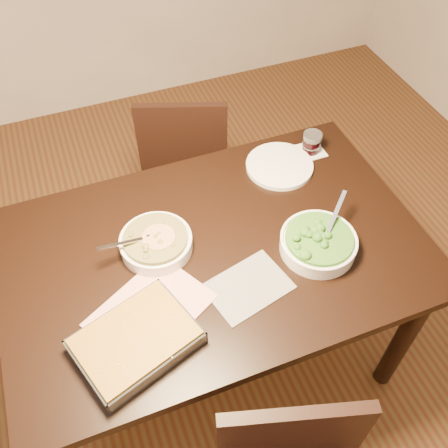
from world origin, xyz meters
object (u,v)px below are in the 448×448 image
table (215,265)px  dinner_plate (279,166)px  stew_bowl (156,242)px  chair_far (185,156)px  wine_tumbler (312,142)px  broccoli_bowl (318,242)px  baking_dish (136,341)px

table → dinner_plate: (0.37, 0.28, 0.10)m
stew_bowl → chair_far: 0.84m
wine_tumbler → dinner_plate: 0.16m
stew_bowl → broccoli_bowl: (0.50, -0.19, 0.00)m
broccoli_bowl → chair_far: 0.97m
baking_dish → chair_far: 1.17m
dinner_plate → baking_dish: bearing=-143.0°
table → baking_dish: bearing=-142.9°
stew_bowl → wine_tumbler: bearing=19.4°
chair_far → wine_tumbler: bearing=149.6°
broccoli_bowl → wine_tumbler: (0.21, 0.44, 0.01)m
stew_bowl → chair_far: size_ratio=0.32×
baking_dish → chair_far: (0.47, 1.03, -0.31)m
baking_dish → table: bearing=18.5°
wine_tumbler → dinner_plate: size_ratio=0.32×
stew_bowl → wine_tumbler: 0.74m
table → stew_bowl: stew_bowl is taller
table → chair_far: size_ratio=1.68×
table → wine_tumbler: bearing=31.3°
table → broccoli_bowl: 0.36m
table → dinner_plate: 0.47m
stew_bowl → baking_dish: 0.35m
baking_dish → chair_far: size_ratio=0.46×
table → stew_bowl: (-0.18, 0.07, 0.13)m
stew_bowl → baking_dish: size_ratio=0.69×
table → stew_bowl: 0.23m
table → baking_dish: baking_dish is taller
wine_tumbler → dinner_plate: bearing=-165.2°
broccoli_bowl → baking_dish: broccoli_bowl is taller
wine_tumbler → chair_far: bearing=130.0°
table → dinner_plate: dinner_plate is taller
broccoli_bowl → chair_far: broccoli_bowl is taller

